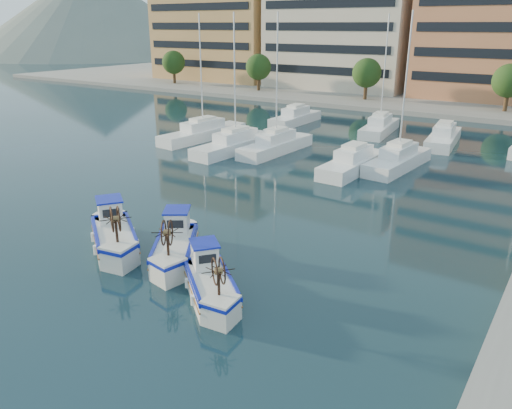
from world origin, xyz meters
The scene contains 6 objects.
ground centered at (0.00, 0.00, 0.00)m, with size 300.00×300.00×0.00m, color #193343.
hill_west centered at (-140.00, 110.00, 0.00)m, with size 180.00×180.00×60.00m, color slate.
yacht_marina centered at (-3.75, 27.93, 0.53)m, with size 37.60×23.62×11.50m.
fishing_boat_a centered at (-5.60, 1.07, 0.80)m, with size 4.69×4.08×2.89m.
fishing_boat_b centered at (-2.23, 1.85, 0.75)m, with size 3.84×4.46×2.74m.
fishing_boat_c centered at (1.30, 0.09, 0.70)m, with size 4.06×3.75×2.55m.
Camera 1 is at (12.96, -13.83, 10.57)m, focal length 35.00 mm.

